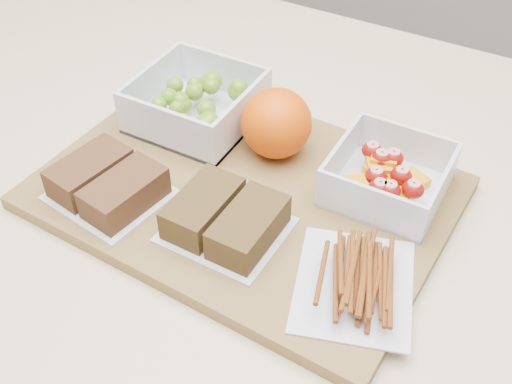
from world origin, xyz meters
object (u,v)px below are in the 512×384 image
cutting_board (244,193)px  grape_container (199,104)px  fruit_container (387,178)px  orange (276,123)px  pretzel_bag (355,276)px  sandwich_bag_left (107,183)px  sandwich_bag_center (226,218)px

cutting_board → grape_container: grape_container is taller
fruit_container → orange: bearing=178.6°
grape_container → orange: orange is taller
cutting_board → grape_container: bearing=146.6°
fruit_container → pretzel_bag: (0.02, -0.14, -0.00)m
orange → sandwich_bag_left: size_ratio=0.63×
cutting_board → pretzel_bag: pretzel_bag is taller
cutting_board → sandwich_bag_left: bearing=-143.1°
cutting_board → sandwich_bag_center: 0.07m
orange → sandwich_bag_left: (-0.12, -0.15, -0.02)m
sandwich_bag_center → pretzel_bag: 0.14m
cutting_board → orange: size_ratio=5.33×
sandwich_bag_left → pretzel_bag: sandwich_bag_left is taller
sandwich_bag_center → cutting_board: bearing=103.9°
sandwich_bag_center → grape_container: bearing=130.8°
cutting_board → fruit_container: bearing=29.4°
grape_container → pretzel_bag: grape_container is taller
fruit_container → sandwich_bag_center: fruit_container is taller
grape_container → sandwich_bag_left: grape_container is taller
cutting_board → sandwich_bag_center: bearing=-73.3°
orange → cutting_board: bearing=-90.8°
cutting_board → sandwich_bag_left: (-0.12, -0.08, 0.03)m
fruit_container → sandwich_bag_left: size_ratio=0.91×
grape_container → pretzel_bag: (0.26, -0.15, -0.01)m
grape_container → fruit_container: (0.24, -0.01, -0.00)m
cutting_board → orange: (0.00, 0.07, 0.05)m
grape_container → orange: size_ratio=1.68×
grape_container → cutting_board: bearing=-36.2°
grape_container → sandwich_bag_center: grape_container is taller
sandwich_bag_left → grape_container: bearing=86.0°
cutting_board → fruit_container: (0.13, 0.07, 0.03)m
sandwich_bag_left → cutting_board: bearing=34.1°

